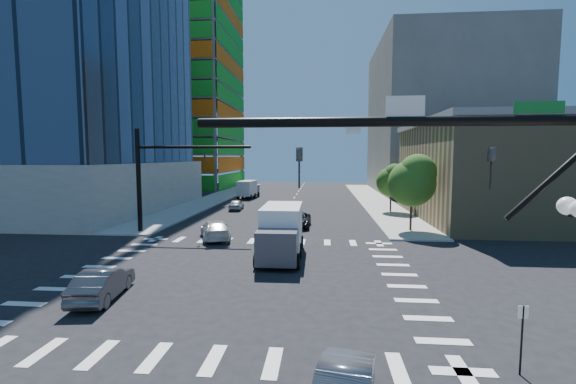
# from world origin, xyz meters

# --- Properties ---
(ground) EXTENTS (160.00, 160.00, 0.00)m
(ground) POSITION_xyz_m (0.00, 0.00, 0.00)
(ground) COLOR black
(ground) RESTS_ON ground
(road_markings) EXTENTS (20.00, 20.00, 0.01)m
(road_markings) POSITION_xyz_m (0.00, 0.00, 0.01)
(road_markings) COLOR silver
(road_markings) RESTS_ON ground
(sidewalk_ne) EXTENTS (5.00, 60.00, 0.15)m
(sidewalk_ne) POSITION_xyz_m (12.50, 40.00, 0.07)
(sidewalk_ne) COLOR #9A9692
(sidewalk_ne) RESTS_ON ground
(sidewalk_nw) EXTENTS (5.00, 60.00, 0.15)m
(sidewalk_nw) POSITION_xyz_m (-12.50, 40.00, 0.07)
(sidewalk_nw) COLOR #9A9692
(sidewalk_nw) RESTS_ON ground
(construction_building) EXTENTS (25.16, 34.50, 70.60)m
(construction_building) POSITION_xyz_m (-27.41, 61.93, 24.61)
(construction_building) COLOR gray
(construction_building) RESTS_ON ground
(commercial_building) EXTENTS (20.50, 22.50, 10.60)m
(commercial_building) POSITION_xyz_m (25.00, 22.00, 5.31)
(commercial_building) COLOR #8E7C52
(commercial_building) RESTS_ON ground
(bg_building_ne) EXTENTS (24.00, 30.00, 28.00)m
(bg_building_ne) POSITION_xyz_m (27.00, 55.00, 14.00)
(bg_building_ne) COLOR #5B5852
(bg_building_ne) RESTS_ON ground
(signal_mast_nw) EXTENTS (10.20, 0.40, 9.00)m
(signal_mast_nw) POSITION_xyz_m (-10.00, 11.50, 5.49)
(signal_mast_nw) COLOR black
(signal_mast_nw) RESTS_ON sidewalk_nw
(tree_south) EXTENTS (4.16, 4.16, 6.82)m
(tree_south) POSITION_xyz_m (12.63, 13.90, 4.69)
(tree_south) COLOR #382316
(tree_south) RESTS_ON sidewalk_ne
(tree_north) EXTENTS (3.54, 3.52, 5.78)m
(tree_north) POSITION_xyz_m (12.93, 25.90, 3.99)
(tree_north) COLOR #382316
(tree_north) RESTS_ON sidewalk_ne
(no_parking_sign) EXTENTS (0.30, 0.06, 2.20)m
(no_parking_sign) POSITION_xyz_m (10.70, -9.00, 1.38)
(no_parking_sign) COLOR black
(no_parking_sign) RESTS_ON ground
(car_nb_far) EXTENTS (2.39, 4.97, 1.37)m
(car_nb_far) POSITION_xyz_m (2.27, 15.50, 0.68)
(car_nb_far) COLOR black
(car_nb_far) RESTS_ON ground
(car_sb_near) EXTENTS (3.91, 5.67, 1.53)m
(car_sb_near) POSITION_xyz_m (-4.16, 9.54, 0.76)
(car_sb_near) COLOR silver
(car_sb_near) RESTS_ON ground
(car_sb_mid) EXTENTS (1.81, 4.00, 1.33)m
(car_sb_mid) POSITION_xyz_m (-6.29, 26.81, 0.67)
(car_sb_mid) COLOR #A4A6AB
(car_sb_mid) RESTS_ON ground
(car_sb_cross) EXTENTS (2.16, 4.62, 1.47)m
(car_sb_cross) POSITION_xyz_m (-5.79, -3.99, 0.73)
(car_sb_cross) COLOR #454448
(car_sb_cross) RESTS_ON ground
(box_truck_near) EXTENTS (2.85, 6.51, 3.40)m
(box_truck_near) POSITION_xyz_m (1.86, 4.00, 1.50)
(box_truck_near) COLOR black
(box_truck_near) RESTS_ON ground
(box_truck_far) EXTENTS (2.89, 5.69, 2.87)m
(box_truck_far) POSITION_xyz_m (-7.39, 40.92, 1.27)
(box_truck_far) COLOR black
(box_truck_far) RESTS_ON ground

